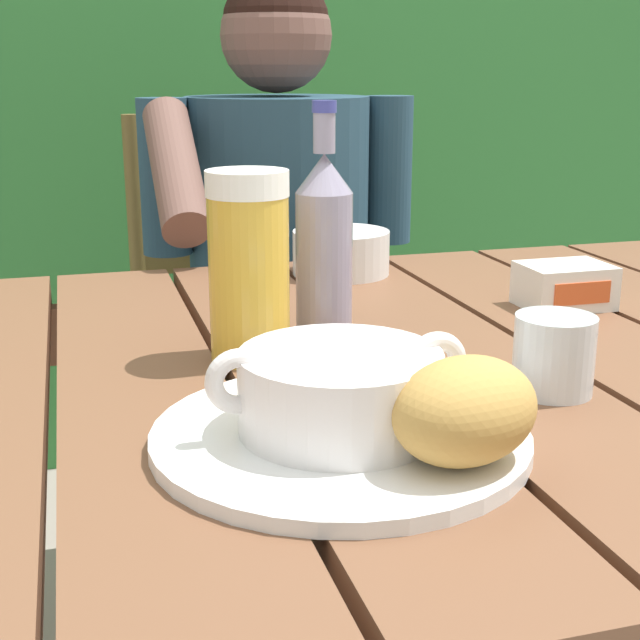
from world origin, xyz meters
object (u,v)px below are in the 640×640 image
Objects in this scene: soup_bowl at (340,389)px; table_knife at (451,380)px; bread_roll at (465,410)px; serving_plate at (340,436)px; person_eating at (283,258)px; diner_bowl at (341,252)px; beer_glass at (249,266)px; beer_bottle at (324,244)px; butter_tub at (564,286)px; chair_near_diner at (263,343)px; water_glass_small at (554,354)px.

soup_bowl is 1.33× the size of table_knife.
soup_bowl is 1.49× the size of bread_roll.
person_eating is at bearing 79.19° from serving_plate.
bread_roll is at bearing -49.40° from soup_bowl.
beer_glass is at bearing -120.68° from diner_bowl.
butter_tub is (0.31, 0.05, -0.08)m from beer_bottle.
table_knife is (0.14, 0.10, -0.04)m from soup_bowl.
soup_bowl is at bearing -140.51° from butter_tub.
chair_near_diner is 1.14m from soup_bowl.
chair_near_diner is at bearing 89.12° from person_eating.
beer_bottle is 3.46× the size of water_glass_small.
beer_glass is (-0.09, 0.30, 0.04)m from bread_roll.
diner_bowl is (0.17, 0.55, 0.02)m from serving_plate.
chair_near_diner is at bearing 104.90° from butter_tub.
table_knife is 0.46m from diner_bowl.
bread_roll is 0.19m from table_knife.
bread_roll is at bearing -99.55° from diner_bowl.
beer_bottle is 1.84× the size of diner_bowl.
beer_bottle is at bearing 113.43° from table_knife.
chair_near_diner is 6.07× the size of table_knife.
beer_bottle reaches higher than bread_roll.
water_glass_small is at bearing -27.90° from table_knife.
chair_near_diner is 5.05× the size of beer_glass.
soup_bowl is (0.00, 0.00, 0.04)m from serving_plate.
chair_near_diner is at bearing 82.44° from beer_bottle.
serving_plate is 1.88× the size of table_knife.
chair_near_diner is at bearing 90.00° from diner_bowl.
beer_bottle is (-0.11, -0.62, 0.15)m from person_eating.
bread_roll is (0.07, -0.08, 0.01)m from soup_bowl.
person_eating is 4.09× the size of serving_plate.
bread_roll is at bearing -89.56° from beer_bottle.
person_eating is 4.80× the size of beer_bottle.
table_knife is (-0.24, -0.21, -0.02)m from butter_tub.
beer_bottle is 2.38× the size of butter_tub.
person_eating is 0.62m from butter_tub.
person_eating is 8.60× the size of bread_roll.
water_glass_small is (0.15, 0.13, -0.01)m from bread_roll.
bread_roll is 0.90× the size of table_knife.
beer_glass is at bearing 106.62° from bread_roll.
serving_plate is 0.24m from beer_glass.
serving_plate is (-0.17, -0.89, 0.05)m from person_eating.
person_eating is 16.63× the size of water_glass_small.
person_eating reaches higher than bread_roll.
person_eating is 0.84m from water_glass_small.
serving_plate is 0.22m from water_glass_small.
diner_bowl is (-0.21, 0.24, 0.00)m from butter_tub.
beer_glass reaches higher than water_glass_small.
person_eating is 0.98m from bread_roll.
bread_roll reaches higher than soup_bowl.
person_eating is 6.40× the size of beer_glass.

